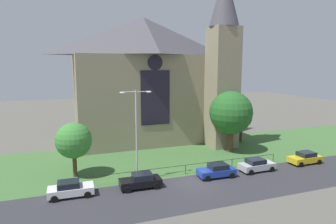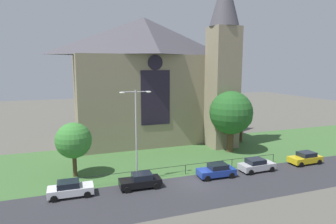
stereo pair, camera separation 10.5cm
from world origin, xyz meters
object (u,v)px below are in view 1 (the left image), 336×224
Objects in this scene: tree_left_near at (74,141)px; parked_car_black at (141,181)px; streetlamp_near at (136,126)px; parked_car_silver at (256,165)px; tree_right_far at (241,117)px; parked_car_white at (70,189)px; tree_right_near at (231,113)px; parked_car_yellow at (305,158)px; church_building at (150,79)px; parked_car_blue at (217,171)px.

parked_car_black is at bearing -42.46° from tree_left_near.
streetlamp_near is 2.32× the size of parked_car_black.
parked_car_black is 14.11m from parked_car_silver.
tree_left_near is (-26.29, -6.90, 0.11)m from tree_right_far.
tree_right_near is at bearing 20.72° from parked_car_white.
church_building is at bearing -51.43° from parked_car_yellow.
parked_car_silver is (7.53, -18.61, -9.53)m from church_building.
church_building reaches higher than parked_car_silver.
parked_car_black and parked_car_blue have the same top height.
tree_left_near is at bearing -173.42° from tree_right_near.
tree_right_far is 12.83m from parked_car_yellow.
tree_right_far is at bearing -129.72° from parked_car_blue.
streetlamp_near is at bearing 171.92° from parked_car_silver.
tree_left_near is (-12.71, -13.04, -6.14)m from church_building.
parked_car_black and parked_car_yellow have the same top height.
church_building is 25.65m from parked_car_yellow.
streetlamp_near reaches higher than parked_car_white.
church_building is 6.12× the size of parked_car_white.
tree_right_near is 2.06× the size of parked_car_blue.
tree_right_near reaches higher than tree_right_far.
tree_left_near reaches higher than parked_car_blue.
streetlamp_near is 8.86m from parked_car_white.
tree_right_far is 1.38× the size of parked_car_blue.
church_building is 6.15× the size of parked_car_silver.
parked_car_black is (-6.58, -18.65, -9.53)m from church_building.
parked_car_white is at bearing -0.82° from parked_car_black.
tree_right_near is 9.55m from parked_car_silver.
tree_left_near is at bearing -40.42° from parked_car_black.
tree_right_far is 0.67× the size of tree_right_near.
tree_left_near is 6.30m from parked_car_white.
parked_car_silver is at bearing 0.68° from parked_car_white.
parked_car_silver and parked_car_yellow have the same top height.
parked_car_blue is 5.36m from parked_car_silver.
parked_car_yellow is at bearing -4.27° from streetlamp_near.
parked_car_yellow is at bearing -177.44° from parked_car_black.
tree_right_far is at bearing 14.70° from tree_left_near.
church_building is 16.16m from tree_right_far.
parked_car_white is at bearing -168.00° from streetlamp_near.
tree_right_near is 2.08× the size of parked_car_white.
church_building is 2.95× the size of tree_right_near.
church_building is at bearing 155.65° from tree_right_far.
parked_car_black is at bearing -152.33° from tree_right_near.
streetlamp_near reaches higher than tree_right_near.
church_building is 6.08× the size of parked_car_blue.
church_building reaches higher than parked_car_black.
tree_right_far reaches higher than parked_car_blue.
tree_right_far is 29.76m from parked_car_white.
streetlamp_near is 22.27m from parked_car_yellow.
tree_left_near is at bearing 84.23° from parked_car_white.
streetlamp_near reaches higher than tree_left_near.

